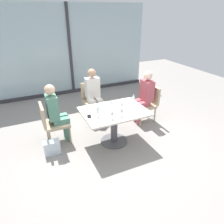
{
  "coord_description": "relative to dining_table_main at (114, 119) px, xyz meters",
  "views": [
    {
      "loc": [
        -1.54,
        -3.22,
        2.5
      ],
      "look_at": [
        0.0,
        0.1,
        0.65
      ],
      "focal_mm": 32.61,
      "sensor_mm": 36.0,
      "label": 1
    }
  ],
  "objects": [
    {
      "name": "ground_plane",
      "position": [
        0.0,
        0.0,
        -0.55
      ],
      "size": [
        12.0,
        12.0,
        0.0
      ],
      "primitive_type": "plane",
      "color": "gray"
    },
    {
      "name": "window_wall_backdrop",
      "position": [
        0.0,
        3.2,
        0.66
      ],
      "size": [
        5.09,
        0.1,
        2.7
      ],
      "color": "#9EB7BC",
      "rests_on": "ground_plane"
    },
    {
      "name": "dining_table_main",
      "position": [
        0.0,
        0.0,
        0.0
      ],
      "size": [
        1.25,
        0.92,
        0.73
      ],
      "color": "silver",
      "rests_on": "ground_plane"
    },
    {
      "name": "chair_far_left",
      "position": [
        -1.14,
        0.51,
        -0.05
      ],
      "size": [
        0.5,
        0.46,
        0.87
      ],
      "color": "tan",
      "rests_on": "ground_plane"
    },
    {
      "name": "chair_near_window",
      "position": [
        0.0,
        1.29,
        -0.05
      ],
      "size": [
        0.46,
        0.51,
        0.87
      ],
      "color": "tan",
      "rests_on": "ground_plane"
    },
    {
      "name": "chair_far_right",
      "position": [
        1.14,
        0.51,
        -0.05
      ],
      "size": [
        0.5,
        0.46,
        0.87
      ],
      "color": "tan",
      "rests_on": "ground_plane"
    },
    {
      "name": "person_far_left",
      "position": [
        -1.03,
        0.51,
        0.15
      ],
      "size": [
        0.39,
        0.34,
        1.26
      ],
      "color": "#4C7F6B",
      "rests_on": "ground_plane"
    },
    {
      "name": "person_near_window",
      "position": [
        -0.0,
        1.18,
        0.15
      ],
      "size": [
        0.34,
        0.39,
        1.26
      ],
      "color": "silver",
      "rests_on": "ground_plane"
    },
    {
      "name": "person_far_right",
      "position": [
        1.03,
        0.51,
        0.15
      ],
      "size": [
        0.39,
        0.34,
        1.26
      ],
      "color": "#B24C56",
      "rests_on": "ground_plane"
    },
    {
      "name": "wine_glass_0",
      "position": [
        -0.18,
        -0.3,
        0.31
      ],
      "size": [
        0.07,
        0.07,
        0.18
      ],
      "color": "silver",
      "rests_on": "dining_table_main"
    },
    {
      "name": "wine_glass_1",
      "position": [
        0.15,
        -0.02,
        0.31
      ],
      "size": [
        0.07,
        0.07,
        0.18
      ],
      "color": "silver",
      "rests_on": "dining_table_main"
    },
    {
      "name": "wine_glass_2",
      "position": [
        0.01,
        0.13,
        0.31
      ],
      "size": [
        0.07,
        0.07,
        0.18
      ],
      "color": "silver",
      "rests_on": "dining_table_main"
    },
    {
      "name": "wine_glass_3",
      "position": [
        0.01,
        -0.29,
        0.31
      ],
      "size": [
        0.07,
        0.07,
        0.18
      ],
      "color": "silver",
      "rests_on": "dining_table_main"
    },
    {
      "name": "wine_glass_4",
      "position": [
        -0.39,
        -0.12,
        0.31
      ],
      "size": [
        0.07,
        0.07,
        0.18
      ],
      "color": "silver",
      "rests_on": "dining_table_main"
    },
    {
      "name": "wine_glass_5",
      "position": [
        -0.34,
        -0.03,
        0.31
      ],
      "size": [
        0.07,
        0.07,
        0.18
      ],
      "color": "silver",
      "rests_on": "dining_table_main"
    },
    {
      "name": "wine_glass_6",
      "position": [
        0.55,
        0.19,
        0.31
      ],
      "size": [
        0.07,
        0.07,
        0.18
      ],
      "color": "silver",
      "rests_on": "dining_table_main"
    },
    {
      "name": "coffee_cup",
      "position": [
        -0.29,
        0.21,
        0.23
      ],
      "size": [
        0.08,
        0.08,
        0.09
      ],
      "primitive_type": "cylinder",
      "color": "white",
      "rests_on": "dining_table_main"
    },
    {
      "name": "cell_phone_on_table",
      "position": [
        -0.53,
        -0.04,
        0.19
      ],
      "size": [
        0.1,
        0.16,
        0.01
      ],
      "primitive_type": "cube",
      "rotation": [
        0.0,
        0.0,
        -0.25
      ],
      "color": "black",
      "rests_on": "dining_table_main"
    },
    {
      "name": "handbag_0",
      "position": [
        -1.25,
        0.13,
        -0.41
      ],
      "size": [
        0.31,
        0.18,
        0.28
      ],
      "primitive_type": "cube",
      "rotation": [
        0.0,
        0.0,
        -0.06
      ],
      "color": "silver",
      "rests_on": "ground_plane"
    },
    {
      "name": "handbag_1",
      "position": [
        -0.1,
        0.79,
        -0.41
      ],
      "size": [
        0.33,
        0.23,
        0.28
      ],
      "primitive_type": "cube",
      "rotation": [
        0.0,
        0.0,
        0.26
      ],
      "color": "#232328",
      "rests_on": "ground_plane"
    }
  ]
}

